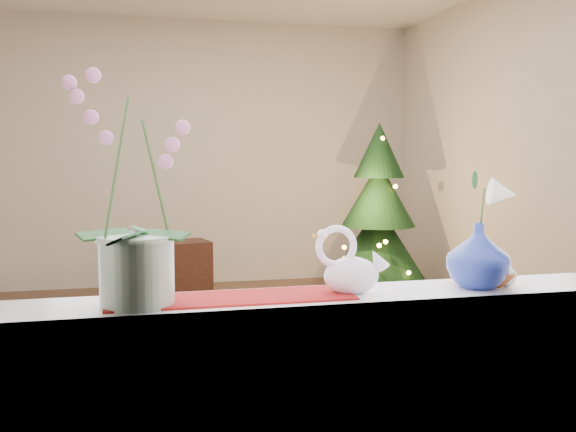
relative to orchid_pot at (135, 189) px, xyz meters
name	(u,v)px	position (x,y,z in m)	size (l,w,h in m)	color
ground	(237,354)	(0.64, 2.39, -1.24)	(5.00, 5.00, 0.00)	#372216
wall_back	(198,154)	(0.64, 4.89, 0.11)	(4.50, 0.10, 2.70)	beige
wall_front	(376,147)	(0.64, -0.11, 0.11)	(4.50, 0.10, 2.70)	beige
wall_right	(540,153)	(2.89, 2.39, 0.11)	(0.10, 5.00, 2.70)	beige
windowsill	(358,299)	(0.64, 0.02, -0.34)	(2.20, 0.26, 0.04)	white
window_frame	(373,18)	(0.64, -0.08, 0.46)	(2.22, 0.06, 1.60)	white
runner	(232,298)	(0.26, 0.02, -0.31)	(0.70, 0.20, 0.01)	maroon
orchid_pot	(135,189)	(0.00, 0.00, 0.00)	(0.22, 0.22, 0.64)	white
swan	(351,261)	(0.62, 0.01, -0.22)	(0.23, 0.10, 0.19)	white
blue_vase	(478,251)	(1.03, 0.00, -0.20)	(0.22, 0.22, 0.23)	navy
lily	(480,185)	(1.03, 0.00, 0.00)	(0.13, 0.07, 0.17)	white
paperweight	(506,277)	(1.12, 0.00, -0.29)	(0.06, 0.06, 0.06)	white
amber_dish	(480,278)	(1.05, 0.03, -0.30)	(0.17, 0.17, 0.04)	#AC4613
xmas_tree	(378,212)	(2.17, 3.74, -0.42)	(0.89, 0.89, 1.63)	black
side_table	(169,272)	(0.28, 4.10, -0.96)	(0.73, 0.37, 0.55)	black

